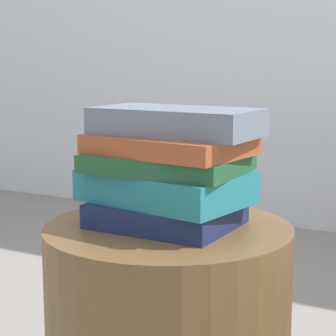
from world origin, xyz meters
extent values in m
cube|color=#19234C|center=(-0.01, 0.01, 0.53)|extent=(0.25, 0.20, 0.04)
cube|color=#1E727F|center=(-0.01, 0.01, 0.58)|extent=(0.32, 0.24, 0.06)
cube|color=#1E512D|center=(-0.01, 0.01, 0.63)|extent=(0.28, 0.20, 0.03)
cube|color=#994723|center=(0.00, 0.01, 0.66)|extent=(0.30, 0.22, 0.03)
cube|color=slate|center=(0.01, 0.01, 0.71)|extent=(0.30, 0.16, 0.05)
camera|label=1|loc=(0.55, -1.00, 0.82)|focal=68.33mm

